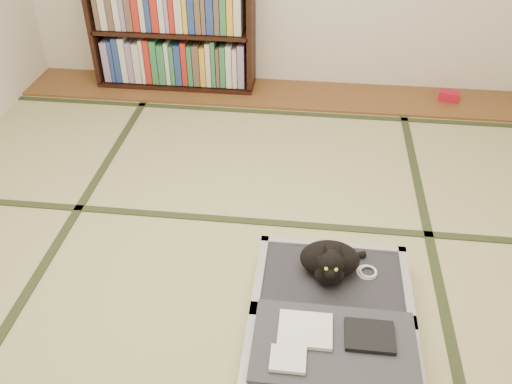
# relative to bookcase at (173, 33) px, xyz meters

# --- Properties ---
(floor) EXTENTS (4.50, 4.50, 0.00)m
(floor) POSITION_rel_bookcase_xyz_m (0.80, -2.07, -0.45)
(floor) COLOR #C6C384
(floor) RESTS_ON ground
(wood_strip) EXTENTS (4.00, 0.50, 0.02)m
(wood_strip) POSITION_rel_bookcase_xyz_m (0.80, -0.07, -0.44)
(wood_strip) COLOR brown
(wood_strip) RESTS_ON ground
(red_item) EXTENTS (0.17, 0.12, 0.07)m
(red_item) POSITION_rel_bookcase_xyz_m (2.17, -0.04, -0.40)
(red_item) COLOR red
(red_item) RESTS_ON wood_strip
(tatami_borders) EXTENTS (4.00, 4.50, 0.01)m
(tatami_borders) POSITION_rel_bookcase_xyz_m (0.80, -1.58, -0.45)
(tatami_borders) COLOR #2D381E
(tatami_borders) RESTS_ON ground
(bookcase) EXTENTS (1.26, 0.29, 0.92)m
(bookcase) POSITION_rel_bookcase_xyz_m (0.00, 0.00, 0.00)
(bookcase) COLOR black
(bookcase) RESTS_ON wood_strip
(suitcase) EXTENTS (0.72, 0.96, 0.28)m
(suitcase) POSITION_rel_bookcase_xyz_m (1.27, -2.48, -0.35)
(suitcase) COLOR #BBBBC0
(suitcase) RESTS_ON floor
(cat) EXTENTS (0.32, 0.32, 0.26)m
(cat) POSITION_rel_bookcase_xyz_m (1.25, -2.19, -0.22)
(cat) COLOR black
(cat) RESTS_ON suitcase
(cable_coil) EXTENTS (0.10, 0.10, 0.02)m
(cable_coil) POSITION_rel_bookcase_xyz_m (1.43, -2.15, -0.30)
(cable_coil) COLOR white
(cable_coil) RESTS_ON suitcase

